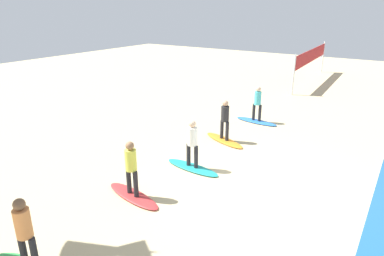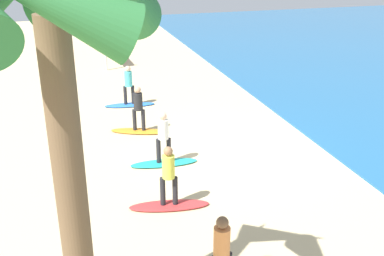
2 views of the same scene
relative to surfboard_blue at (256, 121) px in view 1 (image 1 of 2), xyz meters
name	(u,v)px [view 1 (image 1 of 2)]	position (x,y,z in m)	size (l,w,h in m)	color
ground_plane	(262,183)	(5.43, 2.52, -0.04)	(60.00, 60.00, 0.00)	#CCB789
surfboard_blue	(256,121)	(0.00, 0.00, 0.00)	(2.10, 0.56, 0.09)	blue
surfer_blue	(257,101)	(0.00, 0.00, 0.99)	(0.32, 0.46, 1.64)	#232328
surfboard_orange	(224,140)	(2.98, -0.12, 0.00)	(2.10, 0.56, 0.09)	orange
surfer_orange	(225,117)	(2.98, -0.12, 0.99)	(0.32, 0.44, 1.64)	#232328
surfboard_teal	(192,167)	(5.77, 0.15, 0.00)	(2.10, 0.56, 0.09)	teal
surfer_teal	(192,140)	(5.77, 0.15, 0.99)	(0.32, 0.46, 1.64)	#232328
surfboard_red	(133,196)	(8.22, -0.29, 0.00)	(2.10, 0.56, 0.09)	red
surfer_red	(131,165)	(8.22, -0.29, 0.99)	(0.32, 0.46, 1.64)	#232328
surfer_green	(24,229)	(11.55, -0.05, 0.99)	(0.32, 0.46, 1.64)	#232328
volleyball_net	(311,57)	(-10.64, -0.46, 1.74)	(9.09, 0.49, 2.50)	silver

